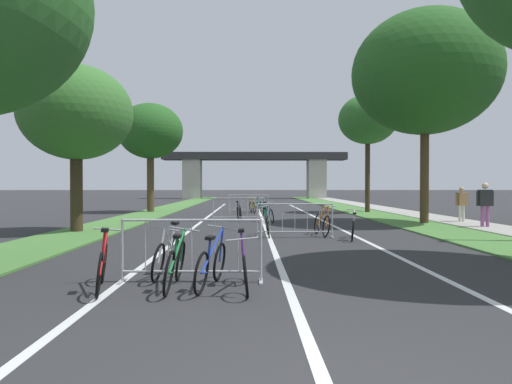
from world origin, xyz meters
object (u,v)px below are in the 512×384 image
(tree_right_maple_mid, at_px, (368,120))
(bicycle_red_6, at_px, (102,265))
(bicycle_green_1, at_px, (267,225))
(bicycle_purple_2, at_px, (244,266))
(tree_left_oak_mid, at_px, (76,113))
(pedestrian_strolling, at_px, (485,201))
(bicycle_teal_0, at_px, (268,214))
(tree_left_cypress_far, at_px, (150,132))
(bicycle_orange_7, at_px, (322,223))
(bicycle_green_11, at_px, (175,264))
(bicycle_blue_9, at_px, (211,265))
(crowd_barrier_nearest, at_px, (192,251))
(bicycle_yellow_3, at_px, (252,207))
(pedestrian_in_red_jacket, at_px, (462,201))
(crowd_barrier_third, at_px, (239,210))
(bicycle_black_5, at_px, (239,213))
(bicycle_silver_8, at_px, (353,228))
(crowd_barrier_second, at_px, (295,221))
(tree_right_pine_near, at_px, (425,73))
(crowd_barrier_fourth, at_px, (249,204))
(bicycle_teal_10, at_px, (259,206))
(bicycle_white_4, at_px, (167,255))

(tree_right_maple_mid, bearing_deg, bicycle_red_6, -115.26)
(bicycle_green_1, distance_m, bicycle_purple_2, 7.33)
(tree_left_oak_mid, height_order, pedestrian_strolling, tree_left_oak_mid)
(pedestrian_strolling, bearing_deg, bicycle_teal_0, 164.60)
(tree_left_cypress_far, xyz_separation_m, bicycle_orange_7, (8.17, -12.39, -4.38))
(bicycle_green_11, bearing_deg, tree_right_maple_mid, 67.23)
(bicycle_green_1, bearing_deg, tree_left_oak_mid, 169.51)
(tree_left_oak_mid, bearing_deg, bicycle_blue_9, -57.79)
(bicycle_purple_2, xyz_separation_m, bicycle_blue_9, (-0.52, 0.12, 0.01))
(tree_left_cypress_far, relative_size, pedestrian_strolling, 3.77)
(crowd_barrier_nearest, distance_m, bicycle_yellow_3, 18.63)
(bicycle_orange_7, bearing_deg, crowd_barrier_nearest, 57.70)
(bicycle_red_6, height_order, pedestrian_in_red_jacket, pedestrian_in_red_jacket)
(crowd_barrier_third, height_order, bicycle_black_5, crowd_barrier_third)
(tree_right_maple_mid, relative_size, bicycle_silver_8, 4.32)
(crowd_barrier_second, distance_m, bicycle_blue_9, 7.07)
(bicycle_blue_9, bearing_deg, bicycle_yellow_3, 98.82)
(bicycle_teal_0, distance_m, bicycle_purple_2, 12.76)
(bicycle_red_6, bearing_deg, bicycle_yellow_3, 68.51)
(crowd_barrier_third, distance_m, bicycle_green_1, 6.06)
(tree_left_oak_mid, relative_size, tree_right_pine_near, 0.64)
(bicycle_purple_2, height_order, bicycle_silver_8, bicycle_purple_2)
(crowd_barrier_nearest, distance_m, bicycle_green_11, 0.50)
(tree_right_maple_mid, relative_size, pedestrian_in_red_jacket, 4.48)
(crowd_barrier_third, distance_m, crowd_barrier_fourth, 6.39)
(crowd_barrier_nearest, height_order, pedestrian_strolling, pedestrian_strolling)
(bicycle_black_5, distance_m, bicycle_orange_7, 6.84)
(bicycle_green_11, bearing_deg, bicycle_black_5, 87.01)
(crowd_barrier_second, bearing_deg, tree_left_oak_mid, 167.72)
(crowd_barrier_fourth, relative_size, bicycle_purple_2, 1.42)
(bicycle_orange_7, bearing_deg, tree_left_cypress_far, -63.69)
(bicycle_silver_8, bearing_deg, bicycle_yellow_3, 115.55)
(bicycle_black_5, bearing_deg, crowd_barrier_second, -70.81)
(crowd_barrier_second, bearing_deg, bicycle_teal_10, 93.54)
(bicycle_teal_0, bearing_deg, bicycle_red_6, 63.69)
(bicycle_purple_2, bearing_deg, bicycle_red_6, -1.75)
(tree_right_pine_near, bearing_deg, bicycle_blue_9, -124.08)
(bicycle_teal_0, bearing_deg, bicycle_green_1, 74.44)
(bicycle_purple_2, height_order, pedestrian_in_red_jacket, pedestrian_in_red_jacket)
(tree_left_cypress_far, distance_m, bicycle_teal_0, 10.72)
(tree_left_oak_mid, distance_m, pedestrian_strolling, 14.90)
(bicycle_purple_2, bearing_deg, bicycle_white_4, -37.80)
(bicycle_white_4, relative_size, pedestrian_strolling, 0.97)
(crowd_barrier_fourth, bearing_deg, bicycle_white_4, -94.29)
(crowd_barrier_nearest, relative_size, pedestrian_strolling, 1.38)
(bicycle_green_1, height_order, bicycle_red_6, bicycle_red_6)
(bicycle_black_5, bearing_deg, bicycle_blue_9, -86.61)
(crowd_barrier_second, xyz_separation_m, pedestrian_in_red_jacket, (7.56, 5.09, 0.41))
(crowd_barrier_second, relative_size, bicycle_teal_10, 1.49)
(tree_left_oak_mid, height_order, tree_left_cypress_far, tree_left_cypress_far)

